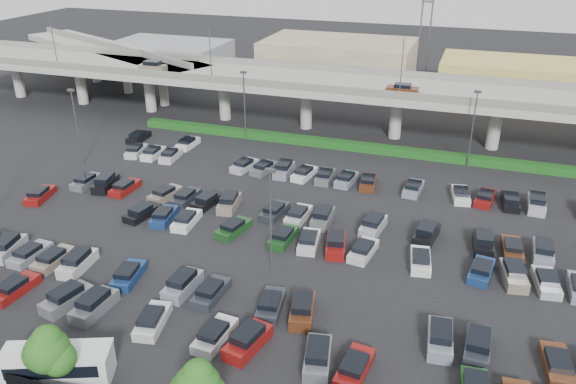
% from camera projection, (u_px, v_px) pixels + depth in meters
% --- Properties ---
extents(ground, '(280.00, 280.00, 0.00)m').
position_uv_depth(ground, '(298.00, 231.00, 59.10)').
color(ground, black).
extents(overpass, '(150.00, 13.00, 15.80)m').
position_uv_depth(overpass, '(363.00, 90.00, 83.49)').
color(overpass, gray).
rests_on(overpass, ground).
extents(on_ramp, '(50.93, 30.13, 8.80)m').
position_uv_depth(on_ramp, '(110.00, 53.00, 108.12)').
color(on_ramp, gray).
rests_on(on_ramp, ground).
extents(hedge, '(66.00, 1.60, 1.10)m').
position_uv_depth(hedge, '(352.00, 146.00, 80.22)').
color(hedge, '#134113').
rests_on(hedge, ground).
extents(tree_row, '(65.07, 3.66, 5.94)m').
position_uv_depth(tree_row, '(177.00, 382.00, 34.71)').
color(tree_row, '#332316').
rests_on(tree_row, ground).
extents(shuttle_bus, '(7.95, 5.17, 2.42)m').
position_uv_depth(shuttle_bus, '(57.00, 364.00, 39.30)').
color(shuttle_bus, silver).
rests_on(shuttle_bus, ground).
extents(parked_cars, '(63.09, 41.58, 1.67)m').
position_uv_depth(parked_cars, '(288.00, 241.00, 55.94)').
color(parked_cars, '#18431A').
rests_on(parked_cars, ground).
extents(light_poles, '(66.90, 48.38, 10.30)m').
position_uv_depth(light_poles, '(267.00, 164.00, 59.33)').
color(light_poles, '#46464A').
rests_on(light_poles, ground).
extents(distant_buildings, '(138.00, 24.00, 9.00)m').
position_uv_depth(distant_buildings, '(460.00, 73.00, 106.70)').
color(distant_buildings, gray).
rests_on(distant_buildings, ground).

